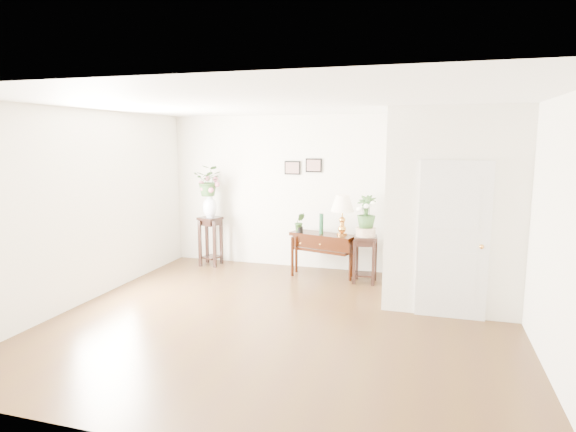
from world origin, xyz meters
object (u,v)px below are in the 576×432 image
at_px(console_table, 322,255).
at_px(table_lamp, 342,214).
at_px(plant_stand_b, 365,259).
at_px(plant_stand_a, 211,241).

relative_size(console_table, table_lamp, 1.64).
height_order(console_table, plant_stand_b, plant_stand_b).
height_order(plant_stand_a, plant_stand_b, plant_stand_a).
bearing_deg(plant_stand_b, console_table, 168.36).
distance_m(console_table, table_lamp, 0.80).
bearing_deg(plant_stand_a, plant_stand_b, -5.84).
bearing_deg(console_table, plant_stand_b, 3.88).
height_order(table_lamp, plant_stand_b, table_lamp).
height_order(console_table, plant_stand_a, plant_stand_a).
distance_m(console_table, plant_stand_b, 0.77).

